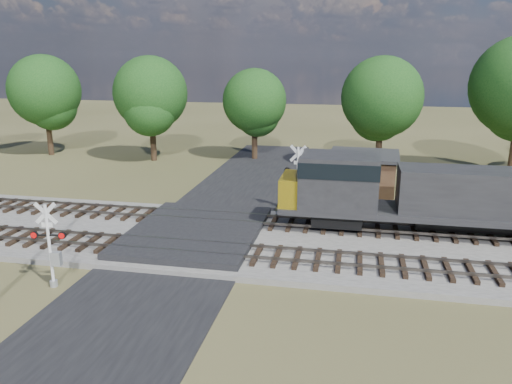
# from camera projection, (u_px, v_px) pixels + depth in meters

# --- Properties ---
(ground) EXTENTS (160.00, 160.00, 0.00)m
(ground) POSITION_uv_depth(u_px,v_px,m) (193.00, 242.00, 27.42)
(ground) COLOR #434424
(ground) RESTS_ON ground
(ballast_bed) EXTENTS (140.00, 10.00, 0.30)m
(ballast_bed) POSITION_uv_depth(u_px,v_px,m) (379.00, 249.00, 25.96)
(ballast_bed) COLOR gray
(ballast_bed) RESTS_ON ground
(road) EXTENTS (7.00, 60.00, 0.08)m
(road) POSITION_uv_depth(u_px,v_px,m) (193.00, 241.00, 27.41)
(road) COLOR black
(road) RESTS_ON ground
(crossing_panel) EXTENTS (7.00, 9.00, 0.62)m
(crossing_panel) POSITION_uv_depth(u_px,v_px,m) (195.00, 233.00, 27.81)
(crossing_panel) COLOR #262628
(crossing_panel) RESTS_ON ground
(track_near) EXTENTS (140.00, 2.60, 0.33)m
(track_near) POSITION_uv_depth(u_px,v_px,m) (240.00, 253.00, 24.83)
(track_near) COLOR black
(track_near) RESTS_ON ballast_bed
(track_far) EXTENTS (140.00, 2.60, 0.33)m
(track_far) POSITION_uv_depth(u_px,v_px,m) (259.00, 221.00, 29.56)
(track_far) COLOR black
(track_far) RESTS_ON ballast_bed
(crossing_signal_near) EXTENTS (1.57, 0.38, 3.91)m
(crossing_signal_near) POSITION_uv_depth(u_px,v_px,m) (52.00, 252.00, 21.73)
(crossing_signal_near) COLOR silver
(crossing_signal_near) RESTS_ON ground
(crossing_signal_far) EXTENTS (1.78, 0.44, 4.43)m
(crossing_signal_far) POSITION_uv_depth(u_px,v_px,m) (296.00, 184.00, 32.24)
(crossing_signal_far) COLOR silver
(crossing_signal_far) RESTS_ON ground
(equipment_shed) EXTENTS (5.08, 5.08, 3.28)m
(equipment_shed) POSITION_uv_depth(u_px,v_px,m) (363.00, 176.00, 35.26)
(equipment_shed) COLOR #452C1D
(equipment_shed) RESTS_ON ground
(treeline) EXTENTS (84.22, 10.75, 11.56)m
(treeline) POSITION_uv_depth(u_px,v_px,m) (391.00, 93.00, 42.48)
(treeline) COLOR black
(treeline) RESTS_ON ground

